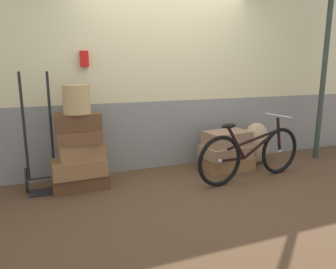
# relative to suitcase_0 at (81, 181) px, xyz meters

# --- Properties ---
(ground) EXTENTS (9.54, 5.20, 0.06)m
(ground) POSITION_rel_suitcase_0_xyz_m (1.30, -0.32, -0.12)
(ground) COLOR #513823
(station_building) EXTENTS (7.54, 0.74, 3.09)m
(station_building) POSITION_rel_suitcase_0_xyz_m (1.31, 0.53, 1.46)
(station_building) COLOR gray
(station_building) RESTS_ON ground
(suitcase_0) EXTENTS (0.67, 0.37, 0.18)m
(suitcase_0) POSITION_rel_suitcase_0_xyz_m (0.00, 0.00, 0.00)
(suitcase_0) COLOR brown
(suitcase_0) RESTS_ON ground
(suitcase_1) EXTENTS (0.65, 0.37, 0.20)m
(suitcase_1) POSITION_rel_suitcase_0_xyz_m (-0.02, -0.05, 0.19)
(suitcase_1) COLOR olive
(suitcase_1) RESTS_ON suitcase_0
(suitcase_2) EXTENTS (0.55, 0.30, 0.20)m
(suitcase_2) POSITION_rel_suitcase_0_xyz_m (0.03, -0.04, 0.39)
(suitcase_2) COLOR olive
(suitcase_2) RESTS_ON suitcase_1
(suitcase_3) EXTENTS (0.52, 0.28, 0.14)m
(suitcase_3) POSITION_rel_suitcase_0_xyz_m (0.01, -0.06, 0.57)
(suitcase_3) COLOR brown
(suitcase_3) RESTS_ON suitcase_2
(suitcase_4) EXTENTS (0.56, 0.32, 0.21)m
(suitcase_4) POSITION_rel_suitcase_0_xyz_m (0.01, -0.00, 0.74)
(suitcase_4) COLOR brown
(suitcase_4) RESTS_ON suitcase_3
(suitcase_5) EXTENTS (0.72, 0.46, 0.20)m
(suitcase_5) POSITION_rel_suitcase_0_xyz_m (2.09, -0.04, 0.01)
(suitcase_5) COLOR olive
(suitcase_5) RESTS_ON ground
(suitcase_6) EXTENTS (0.72, 0.52, 0.16)m
(suitcase_6) POSITION_rel_suitcase_0_xyz_m (2.05, -0.04, 0.19)
(suitcase_6) COLOR #937051
(suitcase_6) RESTS_ON suitcase_5
(suitcase_7) EXTENTS (0.66, 0.45, 0.21)m
(suitcase_7) POSITION_rel_suitcase_0_xyz_m (2.08, -0.02, 0.37)
(suitcase_7) COLOR #937051
(suitcase_7) RESTS_ON suitcase_6
(wicker_basket) EXTENTS (0.31, 0.31, 0.34)m
(wicker_basket) POSITION_rel_suitcase_0_xyz_m (0.00, -0.03, 1.02)
(wicker_basket) COLOR tan
(wicker_basket) RESTS_ON suitcase_4
(luggage_trolley) EXTENTS (0.38, 0.37, 1.43)m
(luggage_trolley) POSITION_rel_suitcase_0_xyz_m (-0.44, 0.09, 0.24)
(luggage_trolley) COLOR black
(luggage_trolley) RESTS_ON ground
(burlap_sack) EXTENTS (0.44, 0.37, 0.64)m
(burlap_sack) POSITION_rel_suitcase_0_xyz_m (2.65, 0.06, 0.23)
(burlap_sack) COLOR tan
(burlap_sack) RESTS_ON ground
(bicycle) EXTENTS (1.69, 0.46, 0.84)m
(bicycle) POSITION_rel_suitcase_0_xyz_m (2.15, -0.52, 0.26)
(bicycle) COLOR black
(bicycle) RESTS_ON ground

